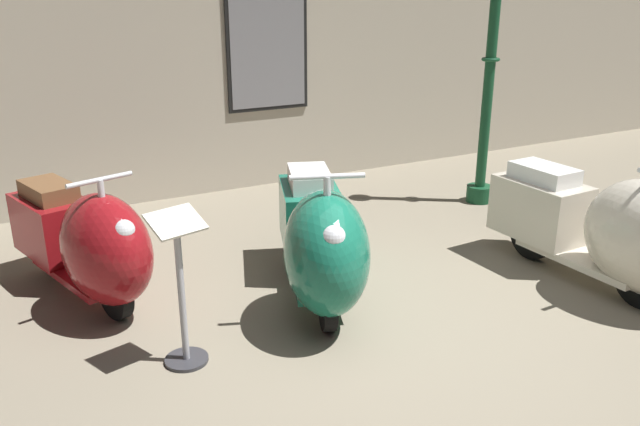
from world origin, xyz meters
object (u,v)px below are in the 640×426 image
lamppost (490,69)px  scooter_0 (89,243)px  scooter_2 (608,229)px  info_stanchion (182,303)px  scooter_1 (321,242)px

lamppost → scooter_0: bearing=-173.1°
scooter_0 → lamppost: (4.21, 0.51, 0.97)m
scooter_2 → info_stanchion: 3.26m
lamppost → info_stanchion: (-3.84, -1.64, -1.03)m
lamppost → info_stanchion: size_ratio=2.86×
scooter_0 → lamppost: 4.34m
scooter_0 → info_stanchion: (0.37, -1.13, -0.06)m
info_stanchion → scooter_0: bearing=108.1°
scooter_2 → info_stanchion: (-3.22, 0.51, -0.09)m
scooter_1 → lamppost: bearing=136.8°
scooter_0 → info_stanchion: bearing=1.9°
scooter_0 → scooter_2: (3.59, -1.64, 0.03)m
info_stanchion → lamppost: bearing=23.1°
scooter_1 → info_stanchion: size_ratio=1.88×
scooter_2 → info_stanchion: bearing=-101.5°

